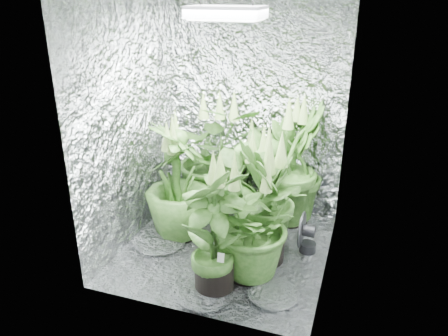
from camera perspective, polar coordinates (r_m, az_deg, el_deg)
ground at (r=3.63m, az=0.24°, el=-10.49°), size 1.60×1.60×0.00m
walls at (r=3.20m, az=0.27°, el=4.69°), size 1.62×1.62×2.00m
grow_lamp at (r=3.05m, az=0.30°, el=19.62°), size 0.50×0.30×0.22m
plant_a at (r=4.01m, az=-0.86°, el=1.61°), size 1.15×1.15×1.16m
plant_b at (r=3.65m, az=4.78°, el=-2.32°), size 0.67×0.67×1.00m
plant_c at (r=3.85m, az=9.12°, el=0.26°), size 0.74×0.74×1.17m
plant_d at (r=3.61m, az=-6.07°, el=-2.04°), size 0.76×0.76×1.07m
plant_e at (r=3.10m, az=2.97°, el=-7.21°), size 0.82×0.82×0.94m
plant_f at (r=2.93m, az=-1.35°, el=-8.35°), size 0.69×0.69×1.04m
plant_g at (r=3.29m, az=5.42°, el=-4.62°), size 0.58×0.58×1.08m
circulation_fan at (r=3.59m, az=10.54°, el=-8.65°), size 0.14×0.30×0.34m
plant_label at (r=2.99m, az=-0.44°, el=-11.71°), size 0.05×0.02×0.08m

